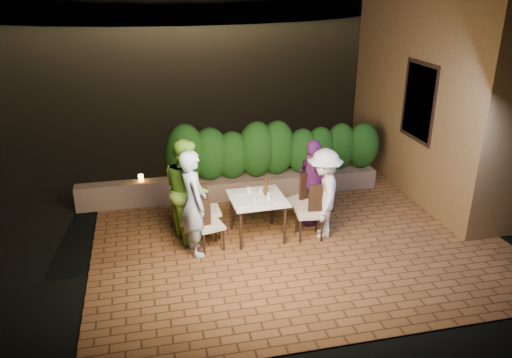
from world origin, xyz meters
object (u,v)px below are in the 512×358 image
object	(u,v)px
beer_bottle	(266,186)
chair_right_front	(309,212)
chair_right_back	(301,200)
diner_purple	(312,182)
chair_left_back	(207,210)
bowl	(250,190)
diner_blue	(193,203)
diner_white	(324,194)
dining_table	(257,217)
diner_green	(187,189)
parapet_lamp	(141,178)
chair_left_front	(210,224)

from	to	relation	value
beer_bottle	chair_right_front	size ratio (longest dim) A/B	0.34
chair_right_back	diner_purple	size ratio (longest dim) A/B	0.62
chair_left_back	bowl	bearing A→B (deg)	2.86
diner_blue	diner_purple	distance (m)	2.32
chair_right_front	diner_white	bearing A→B (deg)	-169.75
bowl	diner_purple	world-z (taller)	diner_purple
dining_table	chair_right_front	xyz separation A→B (m)	(0.87, -0.23, 0.12)
diner_green	parapet_lamp	bearing A→B (deg)	9.58
diner_blue	diner_white	size ratio (longest dim) A/B	1.12
diner_green	diner_white	world-z (taller)	diner_green
bowl	chair_left_front	bearing A→B (deg)	-146.00
bowl	diner_green	distance (m)	1.12
chair_right_front	dining_table	bearing A→B (deg)	-8.56
chair_left_front	diner_purple	xyz separation A→B (m)	(1.97, 0.57, 0.35)
dining_table	chair_right_back	xyz separation A→B (m)	(0.87, 0.24, 0.12)
chair_right_back	diner_green	distance (m)	2.08
beer_bottle	diner_purple	world-z (taller)	diner_purple
chair_left_back	diner_white	world-z (taller)	diner_white
diner_green	diner_purple	size ratio (longest dim) A/B	1.12
beer_bottle	diner_purple	bearing A→B (deg)	16.00
chair_left_front	parapet_lamp	size ratio (longest dim) A/B	6.48
beer_bottle	chair_left_back	distance (m)	1.12
chair_left_front	diner_purple	world-z (taller)	diner_purple
diner_blue	diner_green	xyz separation A→B (m)	(-0.05, 0.58, 0.01)
bowl	chair_right_back	world-z (taller)	chair_right_back
chair_left_front	diner_green	xyz separation A→B (m)	(-0.31, 0.52, 0.45)
bowl	dining_table	bearing A→B (deg)	-76.68
chair_right_front	parapet_lamp	distance (m)	3.47
beer_bottle	chair_right_front	bearing A→B (deg)	-22.10
chair_right_back	bowl	bearing A→B (deg)	-25.72
beer_bottle	chair_left_front	size ratio (longest dim) A/B	0.37
diner_blue	diner_purple	xyz separation A→B (m)	(2.23, 0.63, -0.09)
bowl	chair_left_front	size ratio (longest dim) A/B	0.18
bowl	chair_left_front	world-z (taller)	chair_left_front
dining_table	parapet_lamp	xyz separation A→B (m)	(-1.95, 1.80, 0.20)
chair_left_front	diner_blue	distance (m)	0.51
beer_bottle	diner_green	distance (m)	1.36
chair_left_front	chair_left_back	bearing A→B (deg)	74.76
beer_bottle	bowl	size ratio (longest dim) A/B	2.04
chair_right_back	diner_white	distance (m)	0.60
chair_left_back	parapet_lamp	size ratio (longest dim) A/B	7.07
diner_green	diner_purple	bearing A→B (deg)	-105.81
chair_left_back	diner_blue	xyz separation A→B (m)	(-0.27, -0.54, 0.40)
bowl	diner_white	distance (m)	1.30
dining_table	chair_left_front	bearing A→B (deg)	-164.15
beer_bottle	chair_right_back	distance (m)	0.83
dining_table	beer_bottle	bearing A→B (deg)	19.40
chair_left_front	chair_left_back	xyz separation A→B (m)	(0.01, 0.48, 0.04)
beer_bottle	diner_blue	xyz separation A→B (m)	(-1.30, -0.37, -0.02)
dining_table	parapet_lamp	bearing A→B (deg)	137.16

